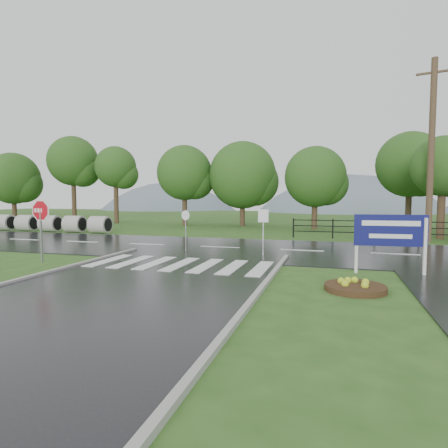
% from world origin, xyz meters
% --- Properties ---
extents(ground, '(120.00, 120.00, 0.00)m').
position_xyz_m(ground, '(0.00, 0.00, 0.00)').
color(ground, '#2C551C').
rests_on(ground, ground).
extents(main_road, '(90.00, 8.00, 0.04)m').
position_xyz_m(main_road, '(0.00, 10.00, 0.00)').
color(main_road, black).
rests_on(main_road, ground).
extents(walkway, '(2.20, 11.00, 0.04)m').
position_xyz_m(walkway, '(8.50, 4.00, 0.00)').
color(walkway, '#252528').
rests_on(walkway, ground).
extents(crosswalk, '(6.50, 2.80, 0.02)m').
position_xyz_m(crosswalk, '(0.00, 5.00, 0.06)').
color(crosswalk, silver).
rests_on(crosswalk, ground).
extents(curb_right, '(0.15, 24.00, 0.12)m').
position_xyz_m(curb_right, '(3.55, -4.00, 0.00)').
color(curb_right, '#A3A39B').
rests_on(curb_right, ground).
extents(fence_west, '(9.58, 0.08, 1.20)m').
position_xyz_m(fence_west, '(7.75, 16.00, 0.72)').
color(fence_west, black).
rests_on(fence_west, ground).
extents(hills, '(102.00, 48.00, 48.00)m').
position_xyz_m(hills, '(3.49, 65.00, -15.54)').
color(hills, slate).
rests_on(hills, ground).
extents(treeline, '(83.20, 5.20, 10.00)m').
position_xyz_m(treeline, '(1.00, 24.00, 0.00)').
color(treeline, '#234D18').
rests_on(treeline, ground).
extents(culvert_pipes, '(9.70, 1.20, 1.20)m').
position_xyz_m(culvert_pipes, '(-14.50, 15.00, 0.60)').
color(culvert_pipes, '#9E9B93').
rests_on(culvert_pipes, ground).
extents(stop_sign, '(1.15, 0.11, 2.59)m').
position_xyz_m(stop_sign, '(-5.42, 4.15, 1.81)').
color(stop_sign, '#939399').
rests_on(stop_sign, ground).
extents(estate_billboard, '(2.24, 0.21, 1.96)m').
position_xyz_m(estate_billboard, '(7.16, 5.44, 1.35)').
color(estate_billboard, silver).
rests_on(estate_billboard, ground).
extents(flower_bed, '(1.62, 1.62, 0.32)m').
position_xyz_m(flower_bed, '(5.98, 2.88, 0.12)').
color(flower_bed, '#332111').
rests_on(flower_bed, ground).
extents(reg_sign_small, '(0.45, 0.06, 2.00)m').
position_xyz_m(reg_sign_small, '(2.53, 8.03, 1.43)').
color(reg_sign_small, '#939399').
rests_on(reg_sign_small, ground).
extents(reg_sign_round, '(0.44, 0.13, 1.92)m').
position_xyz_m(reg_sign_round, '(-1.12, 8.29, 1.24)').
color(reg_sign_round, '#939399').
rests_on(reg_sign_round, ground).
extents(utility_pole_east, '(1.77, 0.49, 10.05)m').
position_xyz_m(utility_pole_east, '(10.49, 15.50, 5.11)').
color(utility_pole_east, '#473523').
rests_on(utility_pole_east, ground).
extents(entrance_tree_left, '(3.57, 3.57, 6.16)m').
position_xyz_m(entrance_tree_left, '(11.58, 17.50, 4.33)').
color(entrance_tree_left, '#3D2B1C').
rests_on(entrance_tree_left, ground).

